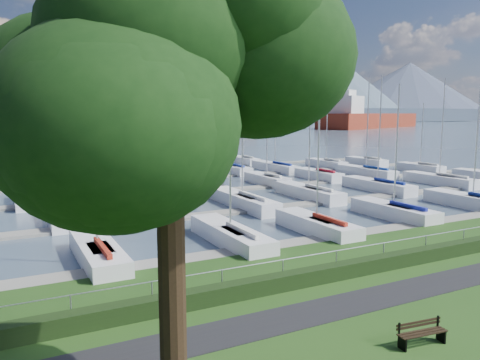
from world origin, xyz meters
TOP-DOWN VIEW (x-y plane):
  - path at (0.00, -3.00)m, footprint 160.00×2.00m
  - water at (0.00, 260.00)m, footprint 800.00×540.00m
  - hedge at (0.00, -0.40)m, footprint 80.00×0.70m
  - fence at (0.00, 0.00)m, footprint 80.00×0.04m
  - foothill at (0.00, 330.00)m, footprint 900.00×80.00m
  - mountains at (7.35, 404.62)m, footprint 1190.00×360.00m
  - docks at (0.00, 26.00)m, footprint 90.00×41.60m
  - bench_left at (-2.80, -6.71)m, footprint 1.84×0.64m
  - tree at (-11.69, -6.87)m, footprint 8.57×7.70m
  - crane at (2.86, 26.26)m, footprint 6.80×13.17m
  - cargo_ship_mid at (54.48, 216.14)m, footprint 99.24×35.22m
  - cargo_ship_east at (162.89, 178.27)m, footprint 89.59×52.24m
  - sailboat_fleet at (-1.73, 28.69)m, footprint 74.70×49.31m

SIDE VIEW (x-z plane):
  - water at x=0.00m, z-range -0.50..-0.30m
  - docks at x=0.00m, z-range -0.34..-0.09m
  - path at x=0.00m, z-range -0.01..0.03m
  - hedge at x=0.00m, z-range 0.00..0.70m
  - bench_left at x=-2.80m, z-range -0.01..0.84m
  - fence at x=0.00m, z-range 1.18..1.22m
  - cargo_ship_mid at x=54.48m, z-range -7.19..14.31m
  - cargo_ship_east at x=162.89m, z-range -7.11..14.39m
  - sailboat_fleet at x=-1.73m, z-range -1.39..12.03m
  - crane at x=2.86m, z-range -5.85..16.50m
  - foothill at x=0.00m, z-range 0.00..12.00m
  - tree at x=-11.69m, z-range 2.39..14.73m
  - mountains at x=7.35m, z-range -10.82..104.18m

